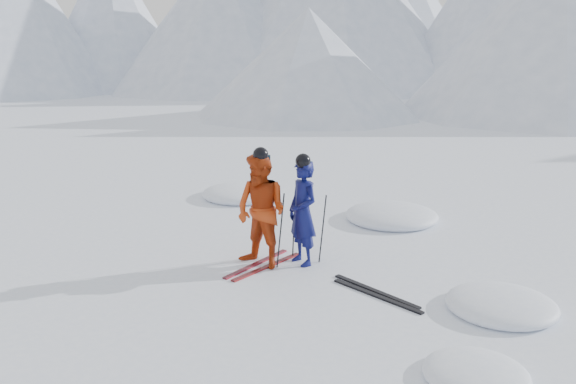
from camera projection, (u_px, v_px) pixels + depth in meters
The scene contains 12 objects.
ground at pixel (366, 281), 9.90m from camera, with size 160.00×160.00×0.00m, color white.
skier_blue at pixel (303, 213), 10.48m from camera, with size 0.67×0.44×1.85m, color #0C104D.
skier_red at pixel (261, 211), 10.34m from camera, with size 0.96×0.75×1.98m, color #B5360E.
pole_blue_left at pixel (294, 225), 10.84m from camera, with size 0.02×0.02×1.23m, color black.
pole_blue_right at pixel (323, 229), 10.60m from camera, with size 0.02×0.02×1.23m, color black.
pole_red_left at pixel (257, 223), 10.78m from camera, with size 0.02×0.02×1.32m, color black.
pole_red_right at pixel (281, 231), 10.35m from camera, with size 0.02×0.02×1.32m, color black.
ski_worn_left at pixel (256, 264), 10.64m from camera, with size 0.09×1.70×0.03m, color black.
ski_worn_right at pixel (267, 267), 10.50m from camera, with size 0.09×1.70×0.03m, color black.
ski_loose_a at pixel (376, 291), 9.47m from camera, with size 0.09×1.70×0.03m, color black.
ski_loose_b at pixel (376, 296), 9.29m from camera, with size 0.09×1.70×0.03m, color black.
snow_lumps at pixel (347, 230), 12.61m from camera, with size 9.39×6.82×0.44m.
Camera 1 is at (4.60, -8.14, 3.78)m, focal length 38.00 mm.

